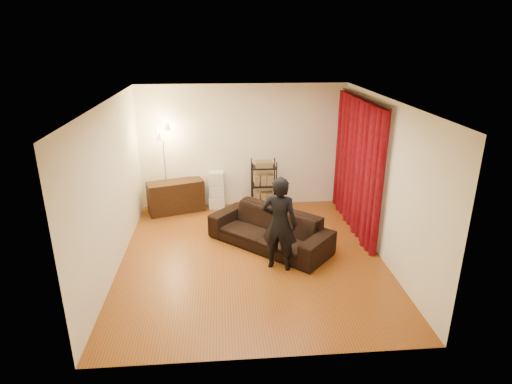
{
  "coord_description": "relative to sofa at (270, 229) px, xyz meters",
  "views": [
    {
      "loc": [
        -0.47,
        -6.61,
        3.68
      ],
      "look_at": [
        0.1,
        0.3,
        1.1
      ],
      "focal_mm": 30.0,
      "sensor_mm": 36.0,
      "label": 1
    }
  ],
  "objects": [
    {
      "name": "media_cabinet",
      "position": [
        -1.85,
        1.78,
        0.01
      ],
      "size": [
        1.27,
        0.79,
        0.69
      ],
      "primitive_type": "cube",
      "rotation": [
        0.0,
        0.0,
        0.31
      ],
      "color": "#321D0E",
      "rests_on": "ground"
    },
    {
      "name": "storage_boxes",
      "position": [
        -0.96,
        1.91,
        0.09
      ],
      "size": [
        0.37,
        0.31,
        0.85
      ],
      "primitive_type": null,
      "rotation": [
        0.0,
        0.0,
        -0.11
      ],
      "color": "silver",
      "rests_on": "ground"
    },
    {
      "name": "person",
      "position": [
        0.07,
        -0.78,
        0.47
      ],
      "size": [
        0.68,
        0.57,
        1.59
      ],
      "primitive_type": "imported",
      "rotation": [
        0.0,
        0.0,
        2.76
      ],
      "color": "black",
      "rests_on": "ground"
    },
    {
      "name": "curtain",
      "position": [
        1.77,
        0.73,
        0.94
      ],
      "size": [
        0.22,
        2.65,
        2.55
      ],
      "primitive_type": null,
      "color": "maroon",
      "rests_on": "ground"
    },
    {
      "name": "floor_lamp",
      "position": [
        -2.03,
        1.75,
        0.63
      ],
      "size": [
        0.44,
        0.44,
        1.92
      ],
      "primitive_type": null,
      "rotation": [
        0.0,
        0.0,
        0.34
      ],
      "color": "silver",
      "rests_on": "ground"
    },
    {
      "name": "wall_right",
      "position": [
        1.89,
        -0.4,
        1.02
      ],
      "size": [
        0.0,
        5.0,
        5.0
      ],
      "primitive_type": "plane",
      "rotation": [
        1.57,
        0.0,
        -1.57
      ],
      "color": "#F2EACA",
      "rests_on": "ground"
    },
    {
      "name": "curtain_rod",
      "position": [
        1.79,
        0.73,
        2.25
      ],
      "size": [
        0.04,
        2.65,
        0.04
      ],
      "primitive_type": "cylinder",
      "rotation": [
        1.57,
        0.0,
        0.0
      ],
      "color": "black",
      "rests_on": "wall_right"
    },
    {
      "name": "wall_left",
      "position": [
        -2.61,
        -0.4,
        1.02
      ],
      "size": [
        0.0,
        5.0,
        5.0
      ],
      "primitive_type": "plane",
      "rotation": [
        1.57,
        0.0,
        1.57
      ],
      "color": "#F2EACA",
      "rests_on": "ground"
    },
    {
      "name": "wall_front",
      "position": [
        -0.36,
        -2.9,
        1.02
      ],
      "size": [
        5.0,
        0.0,
        5.0
      ],
      "primitive_type": "plane",
      "rotation": [
        -1.57,
        0.0,
        0.0
      ],
      "color": "#F2EACA",
      "rests_on": "ground"
    },
    {
      "name": "ceiling",
      "position": [
        -0.36,
        -0.4,
        2.37
      ],
      "size": [
        5.0,
        5.0,
        0.0
      ],
      "primitive_type": "plane",
      "rotation": [
        3.14,
        0.0,
        0.0
      ],
      "color": "white",
      "rests_on": "ground"
    },
    {
      "name": "wire_shelf",
      "position": [
        0.07,
        1.77,
        0.23
      ],
      "size": [
        0.53,
        0.38,
        1.12
      ],
      "primitive_type": null,
      "rotation": [
        0.0,
        0.0,
        0.05
      ],
      "color": "black",
      "rests_on": "ground"
    },
    {
      "name": "sofa",
      "position": [
        0.0,
        0.0,
        0.0
      ],
      "size": [
        2.28,
        2.19,
        0.66
      ],
      "primitive_type": "imported",
      "rotation": [
        0.0,
        0.0,
        -0.74
      ],
      "color": "black",
      "rests_on": "ground"
    },
    {
      "name": "floor",
      "position": [
        -0.36,
        -0.4,
        -0.33
      ],
      "size": [
        5.0,
        5.0,
        0.0
      ],
      "primitive_type": "plane",
      "color": "#9B4A11",
      "rests_on": "ground"
    },
    {
      "name": "wall_back",
      "position": [
        -0.36,
        2.1,
        1.02
      ],
      "size": [
        5.0,
        0.0,
        5.0
      ],
      "primitive_type": "plane",
      "rotation": [
        1.57,
        0.0,
        0.0
      ],
      "color": "#F2EACA",
      "rests_on": "ground"
    }
  ]
}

